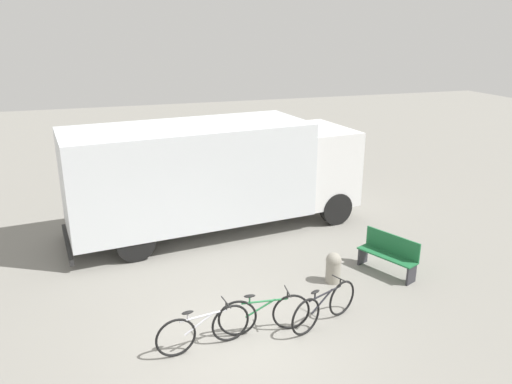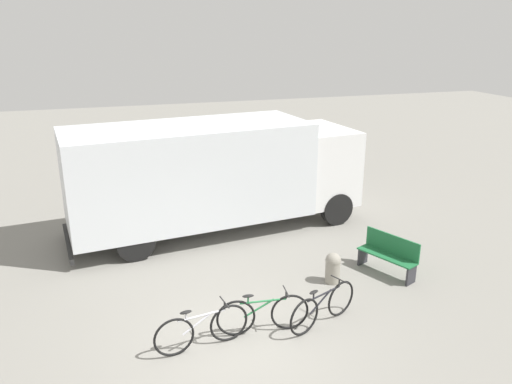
{
  "view_description": "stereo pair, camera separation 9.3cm",
  "coord_description": "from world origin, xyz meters",
  "views": [
    {
      "loc": [
        -2.15,
        -7.57,
        5.6
      ],
      "look_at": [
        1.44,
        3.67,
        1.65
      ],
      "focal_mm": 35.0,
      "sensor_mm": 36.0,
      "label": 1
    },
    {
      "loc": [
        -2.06,
        -7.59,
        5.6
      ],
      "look_at": [
        1.44,
        3.67,
        1.65
      ],
      "focal_mm": 35.0,
      "sensor_mm": 36.0,
      "label": 2
    }
  ],
  "objects": [
    {
      "name": "bicycle_far",
      "position": [
        1.71,
        0.13,
        0.4
      ],
      "size": [
        1.67,
        0.75,
        0.85
      ],
      "rotation": [
        0.0,
        0.0,
        0.4
      ],
      "color": "black",
      "rests_on": "ground"
    },
    {
      "name": "ground_plane",
      "position": [
        0.0,
        0.0,
        0.0
      ],
      "size": [
        60.0,
        60.0,
        0.0
      ],
      "primitive_type": "plane",
      "color": "gray"
    },
    {
      "name": "park_bench",
      "position": [
        4.1,
        1.66,
        0.5
      ],
      "size": [
        0.95,
        1.49,
        0.94
      ],
      "rotation": [
        0.0,
        0.0,
        1.98
      ],
      "color": "#1E6638",
      "rests_on": "ground"
    },
    {
      "name": "bollard_near_bench",
      "position": [
        2.64,
        1.63,
        0.39
      ],
      "size": [
        0.36,
        0.36,
        0.72
      ],
      "color": "gray",
      "rests_on": "ground"
    },
    {
      "name": "delivery_truck",
      "position": [
        0.78,
        5.55,
        1.72
      ],
      "size": [
        8.49,
        3.46,
        3.07
      ],
      "rotation": [
        0.0,
        0.0,
        0.12
      ],
      "color": "silver",
      "rests_on": "ground"
    },
    {
      "name": "bicycle_middle",
      "position": [
        0.51,
        0.22,
        0.4
      ],
      "size": [
        1.79,
        0.44,
        0.85
      ],
      "rotation": [
        0.0,
        0.0,
        -0.1
      ],
      "color": "black",
      "rests_on": "ground"
    },
    {
      "name": "bicycle_near",
      "position": [
        -0.7,
        0.09,
        0.4
      ],
      "size": [
        1.78,
        0.44,
        0.85
      ],
      "rotation": [
        0.0,
        0.0,
        0.14
      ],
      "color": "black",
      "rests_on": "ground"
    }
  ]
}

